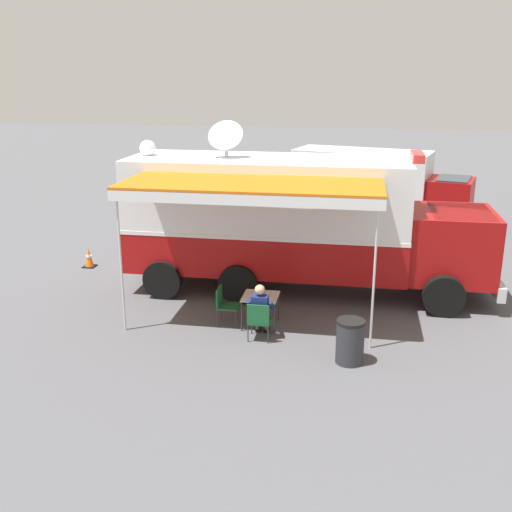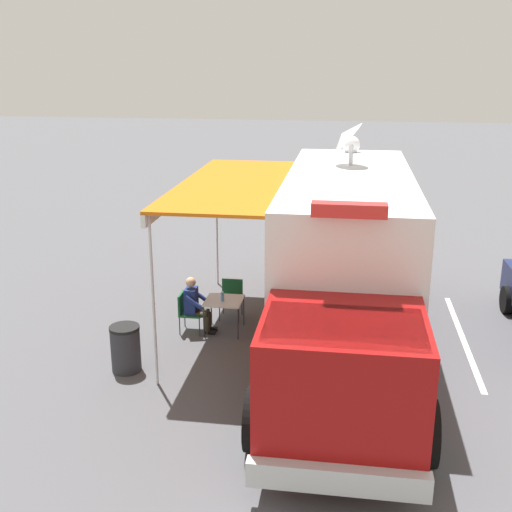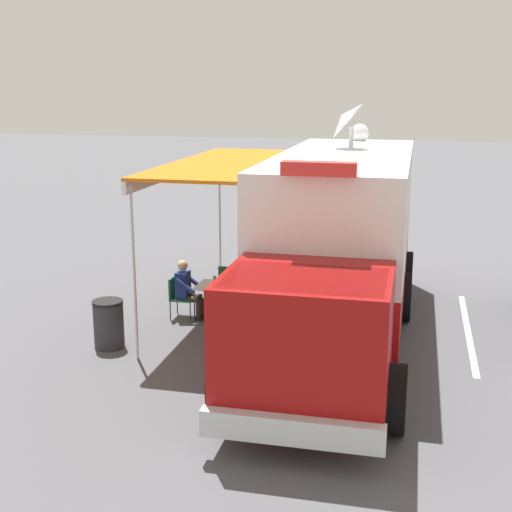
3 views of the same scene
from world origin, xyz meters
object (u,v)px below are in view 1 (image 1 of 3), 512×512
folding_table (261,298)px  support_truck (374,185)px  folding_chair_beside_table (224,302)px  trash_bin (350,341)px  folding_chair_at_table (259,319)px  seated_responder (260,309)px  car_behind_truck (273,216)px  water_bottle (263,292)px  command_truck (296,219)px  traffic_cone (89,258)px

folding_table → support_truck: size_ratio=0.11×
folding_chair_beside_table → trash_bin: (1.48, 2.92, -0.06)m
folding_chair_at_table → folding_chair_beside_table: same height
support_truck → folding_table: bearing=-13.0°
folding_table → seated_responder: (0.61, 0.10, -0.02)m
folding_chair_at_table → car_behind_truck: bearing=-173.4°
water_bottle → trash_bin: 2.51m
seated_responder → support_truck: support_truck is taller
folding_table → water_bottle: (0.02, 0.07, 0.16)m
seated_responder → command_truck: bearing=173.2°
folding_table → support_truck: support_truck is taller
support_truck → folding_chair_at_table: bearing=-11.7°
command_truck → support_truck: (-8.58, 2.10, -0.56)m
folding_chair_at_table → car_behind_truck: (-8.09, -0.94, 0.37)m
seated_responder → folding_chair_beside_table: bearing=-122.6°
command_truck → folding_chair_at_table: 3.67m
command_truck → seated_responder: (3.17, -0.38, -1.29)m
traffic_cone → water_bottle: bearing=59.9°
trash_bin → folding_table: bearing=-125.6°
folding_chair_beside_table → water_bottle: bearing=89.0°
water_bottle → folding_chair_at_table: 0.85m
folding_chair_at_table → support_truck: 12.22m
folding_chair_beside_table → trash_bin: 3.28m
water_bottle → traffic_cone: water_bottle is taller
traffic_cone → support_truck: (-7.75, 8.39, 1.11)m
folding_table → car_behind_truck: car_behind_truck is taller
trash_bin → traffic_cone: size_ratio=1.57×
water_bottle → folding_chair_at_table: (0.78, 0.04, -0.32)m
folding_table → water_bottle: size_ratio=3.60×
folding_table → folding_chair_at_table: (0.80, 0.11, -0.16)m
traffic_cone → seated_responder: bearing=55.9°
support_truck → command_truck: bearing=-13.7°
water_bottle → seated_responder: (0.59, 0.04, -0.18)m
command_truck → support_truck: 8.85m
folding_chair_at_table → traffic_cone: 7.25m
water_bottle → support_truck: size_ratio=0.03×
water_bottle → folding_chair_at_table: bearing=2.8°
folding_chair_at_table → support_truck: bearing=168.3°
trash_bin → car_behind_truck: (-8.78, -2.90, 0.42)m
folding_chair_at_table → trash_bin: trash_bin is taller
folding_chair_beside_table → command_truck: bearing=152.5°
folding_chair_at_table → folding_chair_beside_table: 1.25m
support_truck → car_behind_truck: size_ratio=1.67×
seated_responder → car_behind_truck: bearing=-173.3°
command_truck → car_behind_truck: bearing=-164.5°
command_truck → support_truck: command_truck is taller
support_truck → car_behind_truck: support_truck is taller
traffic_cone → support_truck: bearing=132.7°
car_behind_truck → command_truck: bearing=15.5°
command_truck → folding_chair_beside_table: size_ratio=10.93×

